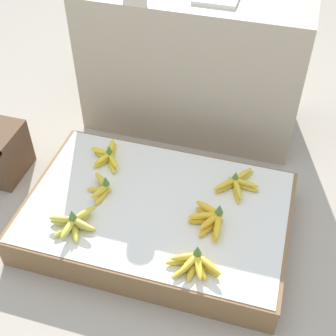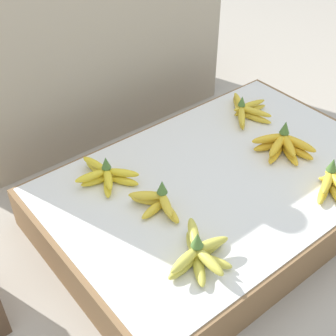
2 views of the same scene
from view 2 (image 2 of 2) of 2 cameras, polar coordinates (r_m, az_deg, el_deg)
ground_plane at (r=1.73m, az=6.22°, el=-5.08°), size 10.00×10.00×0.00m
display_platform at (r=1.67m, az=6.41°, el=-3.08°), size 1.22×0.80×0.16m
back_vendor_table at (r=2.08m, az=-11.53°, el=15.97°), size 1.20×0.52×0.81m
banana_bunch_front_left at (r=1.32m, az=3.81°, el=-10.36°), size 0.22×0.22×0.11m
banana_bunch_middle_left at (r=1.46m, az=-1.27°, el=-4.16°), size 0.12×0.19×0.10m
banana_bunch_middle_midleft at (r=1.74m, az=13.89°, el=2.69°), size 0.17×0.20×0.11m
banana_bunch_back_left at (r=1.58m, az=-7.67°, el=-0.85°), size 0.20×0.22×0.10m
banana_bunch_back_midleft at (r=1.92m, az=9.43°, el=6.97°), size 0.22×0.25×0.09m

